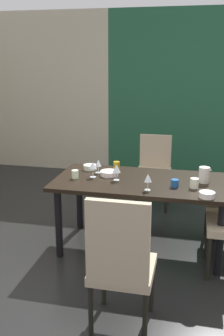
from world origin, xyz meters
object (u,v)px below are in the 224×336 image
(chair_head_near, at_px, (121,261))
(wine_glass_near_window, at_px, (148,178))
(wine_glass_south, at_px, (117,169))
(cup_north, at_px, (117,166))
(wine_glass_left, at_px, (98,163))
(wine_glass_west, at_px, (93,166))
(dining_table, at_px, (142,189))
(cup_corner, at_px, (175,183))
(cup_rear, at_px, (75,174))
(serving_bowl_near_shelf, at_px, (207,195))
(chair_head_far, at_px, (154,166))
(serving_bowl_front, at_px, (109,173))
(serving_bowl_center, at_px, (90,167))
(cup_right, at_px, (194,183))
(pitcher_east, at_px, (204,175))

(chair_head_near, bearing_deg, wine_glass_near_window, 87.01)
(wine_glass_south, relative_size, cup_north, 1.68)
(wine_glass_left, bearing_deg, wine_glass_west, -95.35)
(dining_table, height_order, cup_north, cup_north)
(wine_glass_left, relative_size, wine_glass_near_window, 0.93)
(wine_glass_left, xyz_separation_m, cup_corner, (0.81, -0.27, -0.07))
(dining_table, bearing_deg, wine_glass_west, -178.43)
(chair_head_near, relative_size, cup_rear, 12.66)
(wine_glass_west, relative_size, serving_bowl_near_shelf, 1.14)
(wine_glass_west, bearing_deg, chair_head_far, 69.18)
(dining_table, relative_size, chair_head_near, 1.63)
(serving_bowl_near_shelf, relative_size, cup_north, 1.42)
(wine_glass_west, height_order, serving_bowl_front, wine_glass_west)
(wine_glass_left, xyz_separation_m, wine_glass_south, (0.24, -0.20, 0.01))
(wine_glass_left, bearing_deg, serving_bowl_front, -26.82)
(wine_glass_west, height_order, wine_glass_south, wine_glass_south)
(dining_table, distance_m, serving_bowl_center, 0.66)
(wine_glass_south, bearing_deg, wine_glass_near_window, -33.05)
(wine_glass_west, height_order, cup_right, wine_glass_west)
(serving_bowl_center, distance_m, pitcher_east, 1.21)
(cup_north, bearing_deg, cup_corner, -32.09)
(serving_bowl_near_shelf, bearing_deg, wine_glass_left, 155.71)
(serving_bowl_center, relative_size, cup_corner, 1.96)
(wine_glass_west, distance_m, wine_glass_near_window, 0.65)
(dining_table, relative_size, cup_north, 17.80)
(wine_glass_west, distance_m, cup_right, 1.01)
(chair_head_far, bearing_deg, serving_bowl_center, 59.97)
(chair_head_near, xyz_separation_m, wine_glass_left, (-0.52, 1.41, 0.28))
(chair_head_near, bearing_deg, cup_rear, 120.78)
(pitcher_east, bearing_deg, cup_rear, -173.40)
(serving_bowl_near_shelf, bearing_deg, chair_head_far, 111.40)
(cup_right, bearing_deg, wine_glass_left, 164.84)
(serving_bowl_near_shelf, xyz_separation_m, cup_north, (-0.93, 0.63, 0.02))
(wine_glass_near_window, xyz_separation_m, serving_bowl_front, (-0.44, 0.35, -0.09))
(chair_head_far, xyz_separation_m, pitcher_east, (0.61, -1.20, 0.30))
(dining_table, bearing_deg, serving_bowl_near_shelf, -29.82)
(chair_head_far, height_order, wine_glass_near_window, chair_head_far)
(wine_glass_south, height_order, cup_north, wine_glass_south)
(wine_glass_left, distance_m, serving_bowl_near_shelf, 1.21)
(chair_head_far, xyz_separation_m, wine_glass_left, (-0.47, -1.12, 0.32))
(wine_glass_west, relative_size, cup_north, 1.62)
(chair_head_near, xyz_separation_m, pitcher_east, (0.56, 1.33, 0.25))
(cup_right, bearing_deg, wine_glass_near_window, -159.67)
(pitcher_east, bearing_deg, chair_head_near, -112.69)
(chair_head_far, xyz_separation_m, serving_bowl_center, (-0.59, -1.02, 0.24))
(serving_bowl_near_shelf, distance_m, cup_rear, 1.31)
(serving_bowl_near_shelf, xyz_separation_m, cup_right, (-0.11, 0.23, 0.02))
(cup_right, bearing_deg, wine_glass_west, 173.59)
(wine_glass_south, distance_m, serving_bowl_center, 0.48)
(cup_corner, bearing_deg, serving_bowl_near_shelf, -37.83)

